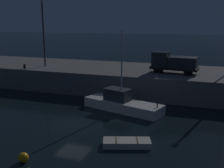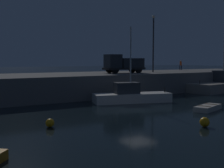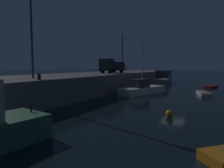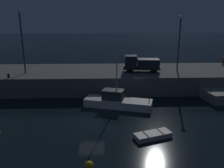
% 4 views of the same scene
% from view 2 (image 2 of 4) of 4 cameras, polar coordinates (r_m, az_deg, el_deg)
% --- Properties ---
extents(ground_plane, '(320.00, 320.00, 0.00)m').
position_cam_2_polar(ground_plane, '(25.17, 4.82, -5.19)').
color(ground_plane, black).
extents(pier_quay, '(64.70, 10.31, 2.57)m').
position_cam_2_polar(pier_quay, '(36.35, -7.77, -0.16)').
color(pier_quay, slate).
rests_on(pier_quay, ground).
extents(fishing_trawler_red, '(8.05, 4.29, 7.49)m').
position_cam_2_polar(fishing_trawler_red, '(30.51, 3.58, -2.18)').
color(fishing_trawler_red, silver).
rests_on(fishing_trawler_red, ground).
extents(fishing_boat_blue, '(11.47, 5.22, 9.46)m').
position_cam_2_polar(fishing_boat_blue, '(44.15, 19.98, 0.03)').
color(fishing_boat_blue, gray).
rests_on(fishing_boat_blue, ground).
extents(dinghy_orange_near, '(3.42, 2.16, 0.47)m').
position_cam_2_polar(dinghy_orange_near, '(26.96, 17.48, -4.27)').
color(dinghy_orange_near, beige).
rests_on(dinghy_orange_near, ground).
extents(mooring_buoy_near, '(0.63, 0.63, 0.63)m').
position_cam_2_polar(mooring_buoy_near, '(20.34, 16.93, -6.82)').
color(mooring_buoy_near, orange).
rests_on(mooring_buoy_near, ground).
extents(mooring_buoy_mid, '(0.55, 0.55, 0.55)m').
position_cam_2_polar(mooring_buoy_mid, '(19.77, -11.53, -7.15)').
color(mooring_buoy_mid, orange).
rests_on(mooring_buoy_mid, ground).
extents(lamp_post_east, '(0.44, 0.44, 7.72)m').
position_cam_2_polar(lamp_post_east, '(42.35, 7.74, 8.38)').
color(lamp_post_east, '#38383D').
rests_on(lamp_post_east, pier_quay).
extents(utility_truck, '(5.33, 2.37, 2.33)m').
position_cam_2_polar(utility_truck, '(38.19, 2.10, 3.84)').
color(utility_truck, black).
rests_on(utility_truck, pier_quay).
extents(dockworker, '(0.35, 0.42, 1.62)m').
position_cam_2_polar(dockworker, '(50.73, 12.71, 3.60)').
color(dockworker, black).
rests_on(dockworker, pier_quay).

